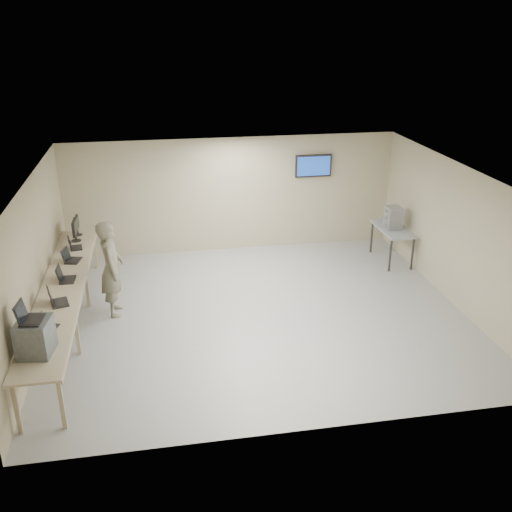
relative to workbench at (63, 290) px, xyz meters
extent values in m
cube|color=silver|center=(3.59, 0.00, -0.83)|extent=(8.00, 7.00, 0.01)
cube|color=white|center=(3.59, 0.00, 1.97)|extent=(8.00, 7.00, 0.01)
cube|color=#B1A58D|center=(3.59, 3.50, 0.57)|extent=(8.00, 0.01, 2.80)
cube|color=#B1A58D|center=(3.59, -3.50, 0.57)|extent=(8.00, 0.01, 2.80)
cube|color=#B1A58D|center=(-0.41, 0.00, 0.57)|extent=(0.01, 7.00, 2.80)
cube|color=#B1A58D|center=(7.59, 0.00, 0.57)|extent=(0.01, 7.00, 2.80)
cube|color=#353535|center=(5.59, 3.48, 1.22)|extent=(0.15, 0.04, 0.15)
cube|color=black|center=(5.59, 3.44, 1.22)|extent=(0.90, 0.06, 0.55)
cube|color=navy|center=(5.59, 3.40, 1.22)|extent=(0.82, 0.01, 0.47)
cube|color=#C5B59A|center=(-0.01, 0.00, 0.05)|extent=(0.75, 6.00, 0.04)
cube|color=tan|center=(0.36, 0.00, 0.02)|extent=(0.02, 6.00, 0.06)
cube|color=tan|center=(-0.31, -2.85, -0.40)|extent=(0.06, 0.06, 0.86)
cube|color=tan|center=(0.29, -2.85, -0.40)|extent=(0.06, 0.06, 0.86)
cube|color=tan|center=(-0.31, -0.90, -0.40)|extent=(0.06, 0.06, 0.86)
cube|color=tan|center=(0.29, -0.90, -0.40)|extent=(0.06, 0.06, 0.86)
cube|color=tan|center=(-0.31, 0.90, -0.40)|extent=(0.06, 0.06, 0.86)
cube|color=tan|center=(0.29, 0.90, -0.40)|extent=(0.06, 0.06, 0.86)
cube|color=tan|center=(-0.31, 2.85, -0.40)|extent=(0.06, 0.06, 0.86)
cube|color=tan|center=(0.29, 2.85, -0.40)|extent=(0.06, 0.06, 0.86)
cube|color=gray|center=(-0.06, -2.23, 0.34)|extent=(0.51, 0.57, 0.53)
cube|color=black|center=(-0.06, -2.23, 0.62)|extent=(0.32, 0.41, 0.02)
cube|color=black|center=(-0.20, -2.23, 0.77)|extent=(0.12, 0.37, 0.27)
cube|color=black|center=(-0.18, -2.23, 0.77)|extent=(0.09, 0.32, 0.23)
cube|color=black|center=(-0.02, -1.55, 0.08)|extent=(0.33, 0.38, 0.02)
cube|color=black|center=(-0.14, -1.55, 0.21)|extent=(0.16, 0.31, 0.23)
cube|color=black|center=(-0.12, -1.55, 0.21)|extent=(0.13, 0.27, 0.19)
cube|color=black|center=(0.04, -0.68, 0.09)|extent=(0.36, 0.44, 0.02)
cube|color=black|center=(-0.10, -0.68, 0.23)|extent=(0.16, 0.37, 0.27)
cube|color=black|center=(-0.08, -0.68, 0.23)|extent=(0.13, 0.32, 0.23)
cube|color=black|center=(0.06, 0.25, 0.08)|extent=(0.28, 0.38, 0.02)
cube|color=black|center=(-0.08, 0.25, 0.23)|extent=(0.08, 0.35, 0.26)
cube|color=black|center=(-0.06, 0.25, 0.23)|extent=(0.06, 0.31, 0.22)
cube|color=black|center=(0.06, 1.17, 0.08)|extent=(0.34, 0.41, 0.02)
cube|color=black|center=(-0.08, 1.17, 0.23)|extent=(0.14, 0.35, 0.26)
cube|color=black|center=(-0.06, 1.17, 0.23)|extent=(0.11, 0.31, 0.22)
cube|color=black|center=(0.04, 1.87, 0.08)|extent=(0.28, 0.36, 0.02)
cube|color=black|center=(-0.08, 1.87, 0.21)|extent=(0.11, 0.32, 0.24)
cube|color=black|center=(-0.07, 1.87, 0.21)|extent=(0.08, 0.28, 0.20)
cylinder|color=black|center=(-0.01, 2.31, 0.08)|extent=(0.21, 0.21, 0.02)
cube|color=black|center=(-0.01, 2.31, 0.17)|extent=(0.04, 0.03, 0.17)
cube|color=black|center=(-0.01, 2.31, 0.39)|extent=(0.05, 0.48, 0.32)
cube|color=black|center=(0.02, 2.31, 0.39)|extent=(0.00, 0.44, 0.27)
cylinder|color=black|center=(-0.01, 2.67, 0.08)|extent=(0.19, 0.19, 0.01)
cube|color=black|center=(-0.01, 2.67, 0.16)|extent=(0.04, 0.03, 0.15)
cube|color=black|center=(-0.01, 2.67, 0.36)|extent=(0.05, 0.43, 0.29)
cube|color=black|center=(0.01, 2.67, 0.36)|extent=(0.00, 0.39, 0.25)
imported|color=slate|center=(0.84, 0.54, 0.13)|extent=(0.50, 0.72, 1.91)
cube|color=#969BA2|center=(7.19, 2.06, -0.02)|extent=(0.64, 1.37, 0.04)
cube|color=#353535|center=(6.92, 1.47, -0.43)|extent=(0.04, 0.04, 0.79)
cube|color=#353535|center=(6.92, 2.65, -0.43)|extent=(0.04, 0.04, 0.79)
cube|color=#353535|center=(7.46, 1.47, -0.43)|extent=(0.04, 0.04, 0.79)
cube|color=#353535|center=(7.46, 2.65, -0.43)|extent=(0.04, 0.04, 0.79)
cube|color=#95979D|center=(7.17, 2.06, 0.08)|extent=(0.33, 0.37, 0.17)
cube|color=#95979D|center=(7.17, 2.06, 0.26)|extent=(0.33, 0.37, 0.17)
cube|color=#95979D|center=(7.17, 2.06, 0.43)|extent=(0.33, 0.37, 0.17)
camera|label=1|loc=(1.81, -9.75, 4.57)|focal=40.00mm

